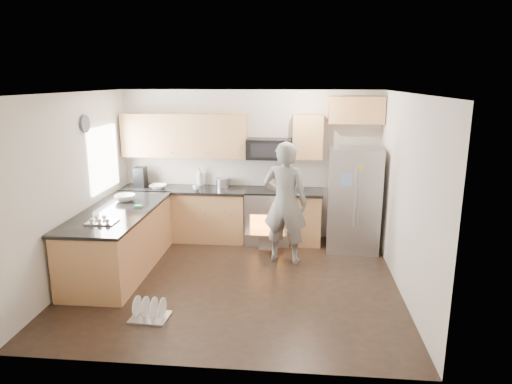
# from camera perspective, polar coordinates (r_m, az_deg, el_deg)

# --- Properties ---
(ground) EXTENTS (4.50, 4.50, 0.00)m
(ground) POSITION_cam_1_polar(r_m,az_deg,el_deg) (6.56, -2.63, -11.07)
(ground) COLOR black
(ground) RESTS_ON ground
(room_shell) EXTENTS (4.54, 4.04, 2.62)m
(room_shell) POSITION_cam_1_polar(r_m,az_deg,el_deg) (6.07, -3.13, 3.50)
(room_shell) COLOR beige
(room_shell) RESTS_ON ground
(back_cabinet_run) EXTENTS (4.45, 0.64, 2.50)m
(back_cabinet_run) POSITION_cam_1_polar(r_m,az_deg,el_deg) (7.98, -5.15, 0.77)
(back_cabinet_run) COLOR #B37047
(back_cabinet_run) RESTS_ON ground
(peninsula) EXTENTS (0.96, 2.36, 1.02)m
(peninsula) POSITION_cam_1_polar(r_m,az_deg,el_deg) (7.06, -16.68, -5.79)
(peninsula) COLOR #B37047
(peninsula) RESTS_ON ground
(stove_range) EXTENTS (0.76, 0.97, 1.79)m
(stove_range) POSITION_cam_1_polar(r_m,az_deg,el_deg) (7.88, 1.54, -1.50)
(stove_range) COLOR #B7B7BC
(stove_range) RESTS_ON ground
(refrigerator) EXTENTS (0.87, 0.69, 1.71)m
(refrigerator) POSITION_cam_1_polar(r_m,az_deg,el_deg) (7.64, 12.11, -0.93)
(refrigerator) COLOR #B7B7BC
(refrigerator) RESTS_ON ground
(person) EXTENTS (0.76, 0.58, 1.88)m
(person) POSITION_cam_1_polar(r_m,az_deg,el_deg) (6.96, 3.65, -1.35)
(person) COLOR gray
(person) RESTS_ON ground
(dish_rack) EXTENTS (0.46, 0.38, 0.27)m
(dish_rack) POSITION_cam_1_polar(r_m,az_deg,el_deg) (5.74, -13.12, -14.49)
(dish_rack) COLOR #B7B7BC
(dish_rack) RESTS_ON ground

